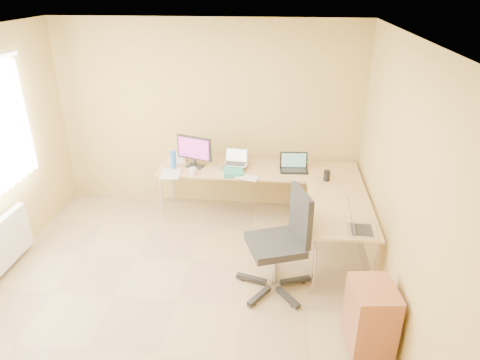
# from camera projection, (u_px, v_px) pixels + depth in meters

# --- Properties ---
(floor) EXTENTS (4.50, 4.50, 0.00)m
(floor) POSITION_uv_depth(u_px,v_px,m) (177.00, 301.00, 4.48)
(floor) COLOR tan
(floor) RESTS_ON ground
(ceiling) EXTENTS (4.50, 4.50, 0.00)m
(ceiling) POSITION_uv_depth(u_px,v_px,m) (156.00, 40.00, 3.37)
(ceiling) COLOR white
(ceiling) RESTS_ON ground
(wall_back) EXTENTS (4.50, 0.00, 4.50)m
(wall_back) POSITION_uv_depth(u_px,v_px,m) (209.00, 117.00, 5.95)
(wall_back) COLOR tan
(wall_back) RESTS_ON ground
(wall_right) EXTENTS (0.00, 4.50, 4.50)m
(wall_right) POSITION_uv_depth(u_px,v_px,m) (405.00, 199.00, 3.74)
(wall_right) COLOR tan
(wall_right) RESTS_ON ground
(desk_main) EXTENTS (2.65, 0.70, 0.73)m
(desk_main) POSITION_uv_depth(u_px,v_px,m) (258.00, 193.00, 5.92)
(desk_main) COLOR tan
(desk_main) RESTS_ON ground
(desk_return) EXTENTS (0.70, 1.30, 0.73)m
(desk_return) POSITION_uv_depth(u_px,v_px,m) (338.00, 236.00, 4.94)
(desk_return) COLOR tan
(desk_return) RESTS_ON ground
(monitor) EXTENTS (0.53, 0.32, 0.43)m
(monitor) POSITION_uv_depth(u_px,v_px,m) (194.00, 152.00, 5.73)
(monitor) COLOR #262525
(monitor) RESTS_ON desk_main
(book_stack) EXTENTS (0.30, 0.38, 0.06)m
(book_stack) POSITION_uv_depth(u_px,v_px,m) (233.00, 171.00, 5.63)
(book_stack) COLOR teal
(book_stack) RESTS_ON desk_main
(laptop_center) EXTENTS (0.34, 0.27, 0.20)m
(laptop_center) POSITION_uv_depth(u_px,v_px,m) (235.00, 157.00, 5.70)
(laptop_center) COLOR #A6A6A8
(laptop_center) RESTS_ON desk_main
(laptop_black) EXTENTS (0.38, 0.29, 0.23)m
(laptop_black) POSITION_uv_depth(u_px,v_px,m) (294.00, 163.00, 5.65)
(laptop_black) COLOR black
(laptop_black) RESTS_ON desk_main
(keyboard) EXTENTS (0.49, 0.27, 0.02)m
(keyboard) POSITION_uv_depth(u_px,v_px,m) (241.00, 176.00, 5.52)
(keyboard) COLOR white
(keyboard) RESTS_ON desk_main
(mouse) EXTENTS (0.09, 0.06, 0.03)m
(mouse) POSITION_uv_depth(u_px,v_px,m) (251.00, 176.00, 5.50)
(mouse) COLOR silver
(mouse) RESTS_ON desk_main
(mug) EXTENTS (0.13, 0.13, 0.10)m
(mug) POSITION_uv_depth(u_px,v_px,m) (193.00, 172.00, 5.56)
(mug) COLOR white
(mug) RESTS_ON desk_main
(cd_stack) EXTENTS (0.12, 0.12, 0.03)m
(cd_stack) POSITION_uv_depth(u_px,v_px,m) (218.00, 168.00, 5.75)
(cd_stack) COLOR silver
(cd_stack) RESTS_ON desk_main
(water_bottle) EXTENTS (0.09, 0.09, 0.25)m
(water_bottle) POSITION_uv_depth(u_px,v_px,m) (173.00, 160.00, 5.71)
(water_bottle) COLOR blue
(water_bottle) RESTS_ON desk_main
(papers) EXTENTS (0.26, 0.36, 0.01)m
(papers) POSITION_uv_depth(u_px,v_px,m) (171.00, 174.00, 5.60)
(papers) COLOR silver
(papers) RESTS_ON desk_main
(white_box) EXTENTS (0.23, 0.18, 0.08)m
(white_box) POSITION_uv_depth(u_px,v_px,m) (178.00, 158.00, 5.99)
(white_box) COLOR white
(white_box) RESTS_ON desk_main
(desk_fan) EXTENTS (0.25, 0.25, 0.27)m
(desk_fan) POSITION_uv_depth(u_px,v_px,m) (194.00, 153.00, 5.91)
(desk_fan) COLOR silver
(desk_fan) RESTS_ON desk_main
(black_cup) EXTENTS (0.09, 0.09, 0.13)m
(black_cup) POSITION_uv_depth(u_px,v_px,m) (327.00, 176.00, 5.39)
(black_cup) COLOR black
(black_cup) RESTS_ON desk_main
(laptop_return) EXTENTS (0.37, 0.30, 0.24)m
(laptop_return) POSITION_uv_depth(u_px,v_px,m) (363.00, 221.00, 4.29)
(laptop_return) COLOR silver
(laptop_return) RESTS_ON desk_return
(office_chair) EXTENTS (0.88, 0.88, 1.15)m
(office_chair) POSITION_uv_depth(u_px,v_px,m) (275.00, 249.00, 4.46)
(office_chair) COLOR #282828
(office_chair) RESTS_ON ground
(cabinet) EXTENTS (0.42, 0.49, 0.63)m
(cabinet) POSITION_uv_depth(u_px,v_px,m) (371.00, 316.00, 3.77)
(cabinet) COLOR brown
(cabinet) RESTS_ON ground
(radiator) EXTENTS (0.09, 0.80, 0.55)m
(radiator) POSITION_uv_depth(u_px,v_px,m) (7.00, 241.00, 4.87)
(radiator) COLOR white
(radiator) RESTS_ON ground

